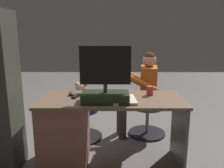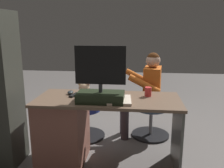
% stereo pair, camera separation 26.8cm
% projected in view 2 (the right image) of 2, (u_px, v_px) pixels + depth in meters
% --- Properties ---
extents(ground_plane, '(10.00, 10.00, 0.00)m').
position_uv_depth(ground_plane, '(111.00, 149.00, 2.86)').
color(ground_plane, '#625D5B').
extents(desk, '(1.42, 0.60, 0.71)m').
position_uv_depth(desk, '(73.00, 128.00, 2.50)').
color(desk, brown).
rests_on(desk, ground_plane).
extents(monitor, '(0.46, 0.24, 0.52)m').
position_uv_depth(monitor, '(101.00, 87.00, 2.24)').
color(monitor, black).
rests_on(monitor, desk).
extents(keyboard, '(0.42, 0.14, 0.02)m').
position_uv_depth(keyboard, '(100.00, 94.00, 2.49)').
color(keyboard, black).
rests_on(keyboard, desk).
extents(computer_mouse, '(0.06, 0.10, 0.04)m').
position_uv_depth(computer_mouse, '(70.00, 92.00, 2.53)').
color(computer_mouse, '#242A2C').
rests_on(computer_mouse, desk).
extents(cup, '(0.07, 0.07, 0.09)m').
position_uv_depth(cup, '(148.00, 92.00, 2.44)').
color(cup, red).
rests_on(cup, desk).
extents(tv_remote, '(0.08, 0.16, 0.02)m').
position_uv_depth(tv_remote, '(74.00, 95.00, 2.47)').
color(tv_remote, black).
rests_on(tv_remote, desk).
extents(notebook_binder, '(0.24, 0.31, 0.02)m').
position_uv_depth(notebook_binder, '(119.00, 100.00, 2.28)').
color(notebook_binder, beige).
rests_on(notebook_binder, desk).
extents(office_chair_teddy, '(0.51, 0.51, 0.42)m').
position_uv_depth(office_chair_teddy, '(85.00, 119.00, 3.13)').
color(office_chair_teddy, black).
rests_on(office_chair_teddy, ground_plane).
extents(teddy_bear, '(0.22, 0.23, 0.32)m').
position_uv_depth(teddy_bear, '(84.00, 95.00, 3.06)').
color(teddy_bear, '#D6B28A').
rests_on(teddy_bear, office_chair_teddy).
extents(visitor_chair, '(0.49, 0.49, 0.42)m').
position_uv_depth(visitor_chair, '(151.00, 118.00, 3.15)').
color(visitor_chair, black).
rests_on(visitor_chair, ground_plane).
extents(person, '(0.53, 0.52, 1.09)m').
position_uv_depth(person, '(146.00, 89.00, 3.06)').
color(person, '#D2611F').
rests_on(person, ground_plane).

